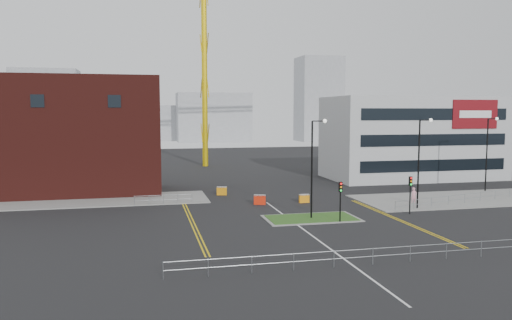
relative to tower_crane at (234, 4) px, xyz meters
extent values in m
plane|color=black|center=(-3.47, -55.38, -29.04)|extent=(200.00, 200.00, 0.00)
cube|color=slate|center=(-23.47, -33.38, -28.98)|extent=(28.00, 8.00, 0.12)
cube|color=slate|center=(18.53, -41.38, -28.98)|extent=(24.00, 10.00, 0.12)
cube|color=slate|center=(-1.47, -47.38, -29.00)|extent=(8.60, 4.60, 0.08)
cube|color=#214A18|center=(-1.47, -47.38, -28.98)|extent=(8.00, 4.00, 0.12)
cube|color=#491612|center=(-23.47, -27.38, -22.04)|extent=(18.00, 10.00, 14.00)
cube|color=black|center=(-27.47, -32.40, -18.03)|extent=(1.40, 0.10, 1.40)
cube|color=black|center=(-19.47, -32.40, -18.03)|extent=(1.40, 0.10, 1.40)
cube|color=#A8AAAD|center=(22.53, -23.38, -23.04)|extent=(25.00, 12.00, 12.00)
cube|color=black|center=(22.53, -29.40, -26.54)|extent=(22.00, 0.10, 1.60)
cube|color=black|center=(22.53, -29.40, -23.04)|extent=(22.00, 0.10, 1.60)
cube|color=black|center=(22.53, -29.40, -19.53)|extent=(22.00, 0.10, 1.60)
cube|color=maroon|center=(28.53, -29.46, -19.53)|extent=(7.00, 0.15, 4.00)
cube|color=white|center=(28.53, -29.56, -19.53)|extent=(5.00, 0.05, 1.00)
cylinder|color=yellow|center=(-5.47, -0.38, -9.84)|extent=(1.00, 1.00, 38.39)
cylinder|color=black|center=(-1.47, -47.38, -24.54)|extent=(0.16, 0.16, 9.00)
cylinder|color=black|center=(-0.87, -47.38, -20.04)|extent=(1.20, 0.10, 0.10)
sphere|color=silver|center=(-0.27, -47.38, -20.04)|extent=(0.36, 0.36, 0.36)
cylinder|color=black|center=(10.53, -45.38, -24.54)|extent=(0.16, 0.16, 9.00)
cylinder|color=black|center=(11.13, -45.38, -20.04)|extent=(1.20, 0.10, 0.10)
sphere|color=silver|center=(11.73, -45.38, -20.04)|extent=(0.36, 0.36, 0.36)
cylinder|color=black|center=(24.53, -37.38, -24.54)|extent=(0.16, 0.16, 9.00)
cylinder|color=black|center=(25.13, -37.38, -20.04)|extent=(1.20, 0.10, 0.10)
sphere|color=silver|center=(25.73, -37.38, -20.04)|extent=(0.36, 0.36, 0.36)
cylinder|color=black|center=(0.53, -49.38, -27.54)|extent=(0.12, 0.12, 3.00)
cube|color=black|center=(0.53, -49.38, -25.84)|extent=(0.28, 0.22, 0.90)
sphere|color=red|center=(0.53, -49.51, -25.54)|extent=(0.18, 0.18, 0.18)
sphere|color=orange|center=(0.53, -49.51, -25.84)|extent=(0.18, 0.18, 0.18)
sphere|color=#0CCC33|center=(0.53, -49.51, -26.14)|extent=(0.18, 0.18, 0.18)
cylinder|color=black|center=(8.53, -47.38, -27.54)|extent=(0.12, 0.12, 3.00)
cube|color=black|center=(8.53, -47.38, -25.84)|extent=(0.28, 0.22, 0.90)
sphere|color=red|center=(8.53, -47.51, -25.54)|extent=(0.18, 0.18, 0.18)
sphere|color=orange|center=(8.53, -47.51, -25.84)|extent=(0.18, 0.18, 0.18)
sphere|color=#0CCC33|center=(8.53, -47.51, -26.14)|extent=(0.18, 0.18, 0.18)
cylinder|color=gray|center=(-3.47, -61.38, -27.99)|extent=(24.00, 0.04, 0.04)
cylinder|color=gray|center=(-3.47, -61.38, -28.49)|extent=(24.00, 0.04, 0.04)
cylinder|color=gray|center=(-15.47, -61.38, -28.49)|extent=(0.05, 0.05, 1.10)
cylinder|color=gray|center=(-14.47, -37.38, -27.99)|extent=(6.00, 0.04, 0.04)
cylinder|color=gray|center=(-14.47, -37.38, -28.49)|extent=(6.00, 0.04, 0.04)
cylinder|color=gray|center=(-17.47, -37.38, -28.49)|extent=(0.05, 0.05, 1.10)
cylinder|color=gray|center=(-11.47, -37.38, -28.49)|extent=(0.05, 0.05, 1.10)
cylinder|color=gray|center=(17.03, -43.88, -27.99)|extent=(19.01, 5.04, 0.04)
cylinder|color=gray|center=(17.03, -43.88, -28.49)|extent=(19.01, 5.04, 0.04)
cylinder|color=gray|center=(7.53, -46.38, -28.49)|extent=(0.05, 0.05, 1.10)
cube|color=silver|center=(-3.47, -53.38, -29.03)|extent=(0.15, 30.00, 0.01)
cube|color=gold|center=(-12.47, -45.38, -29.03)|extent=(0.12, 24.00, 0.01)
cube|color=gold|center=(-12.17, -45.38, -29.03)|extent=(0.12, 24.00, 0.01)
cube|color=gold|center=(6.03, -49.38, -29.03)|extent=(0.12, 20.00, 0.01)
cube|color=gold|center=(6.33, -49.38, -29.03)|extent=(0.12, 20.00, 0.01)
cube|color=gray|center=(-43.47, 64.62, -18.04)|extent=(18.00, 12.00, 22.00)
cube|color=gray|center=(6.53, 74.62, -21.04)|extent=(24.00, 12.00, 16.00)
cube|color=gray|center=(41.53, 69.62, -15.04)|extent=(14.00, 12.00, 28.00)
cube|color=gray|center=(-11.47, 84.62, -23.04)|extent=(30.00, 12.00, 12.00)
imported|color=pink|center=(11.63, -42.83, -28.13)|extent=(0.69, 0.48, 1.81)
cube|color=red|center=(-4.47, -39.38, -28.52)|extent=(1.30, 0.76, 1.03)
cube|color=silver|center=(-4.47, -39.38, -28.06)|extent=(1.30, 0.76, 0.12)
cube|color=orange|center=(-7.47, -32.46, -28.55)|extent=(1.23, 0.64, 0.98)
cube|color=silver|center=(-7.47, -32.46, -28.11)|extent=(1.23, 0.64, 0.12)
cube|color=orange|center=(0.48, -39.38, -28.58)|extent=(1.11, 0.39, 0.91)
cube|color=silver|center=(0.48, -39.38, -28.17)|extent=(1.11, 0.39, 0.11)
camera|label=1|loc=(-16.45, -90.33, -19.21)|focal=35.00mm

